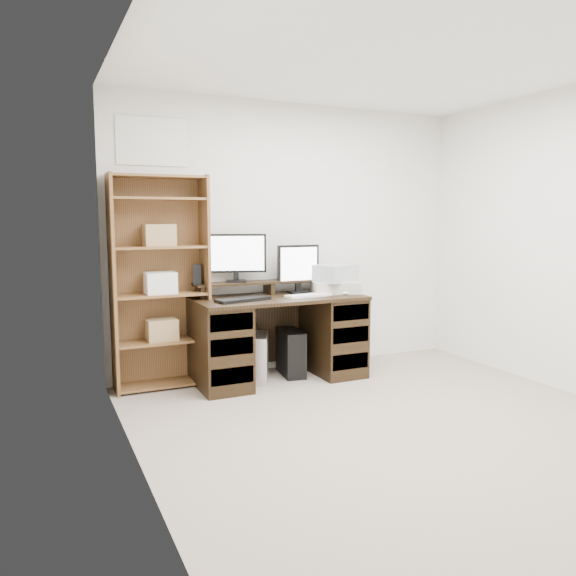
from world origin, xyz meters
TOP-DOWN VIEW (x-y plane):
  - room at (-0.00, 0.00)m, footprint 3.54×4.04m
  - desk at (-0.30, 1.64)m, footprint 1.50×0.70m
  - riser_shelf at (-0.30, 1.85)m, footprint 1.40×0.22m
  - monitor_wide at (-0.60, 1.88)m, footprint 0.53×0.22m
  - monitor_small at (-0.03, 1.79)m, footprint 0.41×0.15m
  - speaker at (-0.97, 1.84)m, footprint 0.09×0.09m
  - keyboard_black at (-0.67, 1.52)m, footprint 0.49×0.26m
  - keyboard_white at (-0.05, 1.53)m, footprint 0.44×0.19m
  - mouse at (0.31, 1.49)m, footprint 0.09×0.08m
  - printer at (0.29, 1.65)m, footprint 0.49×0.42m
  - basket at (0.29, 1.65)m, footprint 0.44×0.39m
  - tower_silver at (-0.48, 1.68)m, footprint 0.34×0.46m
  - tower_black at (-0.14, 1.72)m, footprint 0.24×0.44m
  - bookshelf at (-1.29, 1.86)m, footprint 0.80×0.30m

SIDE VIEW (x-z plane):
  - tower_silver at x=-0.48m, z-range 0.00..0.42m
  - tower_black at x=-0.14m, z-range 0.00..0.42m
  - desk at x=-0.30m, z-range 0.01..0.76m
  - keyboard_white at x=-0.05m, z-range 0.75..0.77m
  - keyboard_black at x=-0.67m, z-range 0.75..0.78m
  - mouse at x=0.31m, z-range 0.75..0.78m
  - printer at x=0.29m, z-range 0.75..0.85m
  - riser_shelf at x=-0.30m, z-range 0.78..0.90m
  - bookshelf at x=-1.29m, z-range 0.02..1.82m
  - basket at x=0.29m, z-range 0.85..1.01m
  - speaker at x=-0.97m, z-range 0.87..1.05m
  - monitor_small at x=-0.03m, z-range 0.77..1.21m
  - monitor_wide at x=-0.60m, z-range 0.90..1.33m
  - room at x=0.00m, z-range -0.02..2.52m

